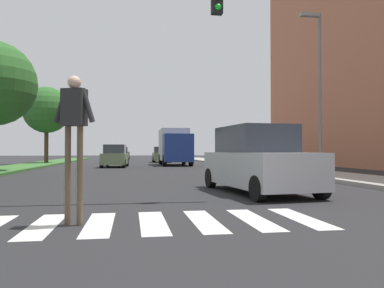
% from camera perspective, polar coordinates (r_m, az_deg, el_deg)
% --- Properties ---
extents(ground_plane, '(140.00, 140.00, 0.00)m').
position_cam_1_polar(ground_plane, '(28.50, -8.41, -3.48)').
color(ground_plane, '#262628').
extents(crosswalk, '(5.85, 2.20, 0.01)m').
position_cam_1_polar(crosswalk, '(6.68, -5.90, -11.63)').
color(crosswalk, silver).
rests_on(crosswalk, ground_plane).
extents(median_strip, '(3.06, 64.00, 0.15)m').
position_cam_1_polar(median_strip, '(27.58, -25.38, -3.32)').
color(median_strip, '#386B2D').
rests_on(median_strip, ground_plane).
extents(tree_distant, '(4.19, 4.19, 6.88)m').
position_cam_1_polar(tree_distant, '(36.87, -21.05, 4.79)').
color(tree_distant, '#4C3823').
rests_on(tree_distant, median_strip).
extents(sidewalk_right, '(3.00, 64.00, 0.15)m').
position_cam_1_polar(sidewalk_right, '(28.04, 9.97, -3.36)').
color(sidewalk_right, '#9E9991').
rests_on(sidewalk_right, ground_plane).
extents(street_lamp_right, '(1.02, 0.24, 7.50)m').
position_cam_1_polar(street_lamp_right, '(18.79, 18.44, 9.34)').
color(street_lamp_right, slate).
rests_on(street_lamp_right, sidewalk_right).
extents(pedestrian_performer, '(0.73, 0.36, 2.49)m').
position_cam_1_polar(pedestrian_performer, '(6.63, -17.32, 2.71)').
color(pedestrian_performer, brown).
rests_on(pedestrian_performer, ground_plane).
extents(suv_crossing, '(2.40, 4.77, 1.97)m').
position_cam_1_polar(suv_crossing, '(11.39, 9.78, -2.53)').
color(suv_crossing, '#B7B7BC').
rests_on(suv_crossing, ground_plane).
extents(sedan_midblock, '(2.01, 4.33, 1.68)m').
position_cam_1_polar(sedan_midblock, '(29.03, -11.49, -1.89)').
color(sedan_midblock, gray).
rests_on(sedan_midblock, ground_plane).
extents(sedan_distant, '(1.91, 4.16, 1.65)m').
position_cam_1_polar(sedan_distant, '(40.61, -4.63, -1.66)').
color(sedan_distant, gray).
rests_on(sedan_distant, ground_plane).
extents(sedan_far_horizon, '(2.16, 4.60, 1.75)m').
position_cam_1_polar(sedan_far_horizon, '(54.24, -10.51, -1.44)').
color(sedan_far_horizon, black).
rests_on(sedan_far_horizon, ground_plane).
extents(truck_box_delivery, '(2.40, 6.20, 3.10)m').
position_cam_1_polar(truck_box_delivery, '(32.19, -2.63, -0.29)').
color(truck_box_delivery, navy).
rests_on(truck_box_delivery, ground_plane).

